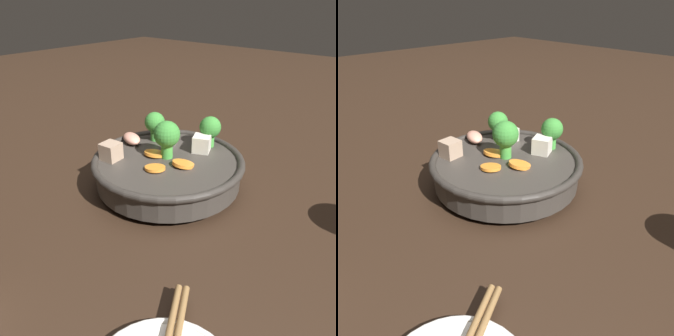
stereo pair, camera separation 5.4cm
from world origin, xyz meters
TOP-DOWN VIEW (x-y plane):
  - ground_plane at (0.00, 0.00)m, footprint 3.00×3.00m
  - stirfry_bowl at (0.00, -0.00)m, footprint 0.25×0.25m

SIDE VIEW (x-z plane):
  - ground_plane at x=0.00m, z-range 0.00..0.00m
  - stirfry_bowl at x=0.00m, z-range -0.02..0.09m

